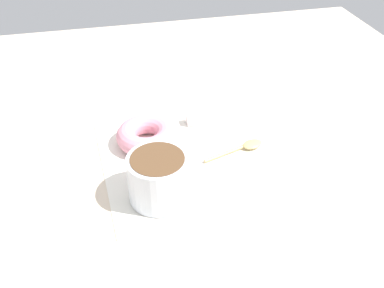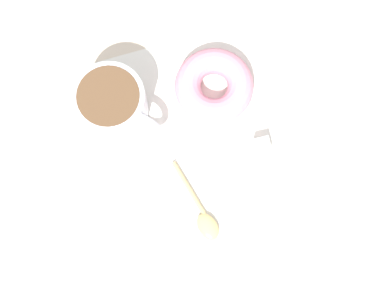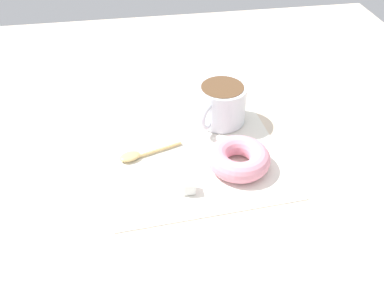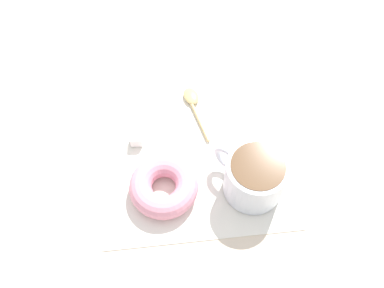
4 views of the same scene
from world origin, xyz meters
TOP-DOWN VIEW (x-y plane):
  - ground_plane at (0.00, 0.00)cm, footprint 120.00×120.00cm
  - napkin at (0.21, 0.34)cm, footprint 30.75×30.75cm
  - coffee_cup at (-6.60, -8.30)cm, footprint 9.58×10.14cm
  - donut at (-6.67, 4.84)cm, footprint 10.22×10.22cm
  - spoon at (9.38, 0.05)cm, footprint 11.13×4.84cm
  - sugar_cube at (2.19, 9.09)cm, footprint 1.87×1.87cm

SIDE VIEW (x-z plane):
  - ground_plane at x=0.00cm, z-range -2.00..0.00cm
  - napkin at x=0.21cm, z-range 0.00..0.30cm
  - spoon at x=9.38cm, z-range 0.26..1.16cm
  - sugar_cube at x=2.19cm, z-range 0.30..2.17cm
  - donut at x=-6.67cm, z-range 0.30..3.67cm
  - coffee_cup at x=-6.60cm, z-range 0.44..7.59cm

